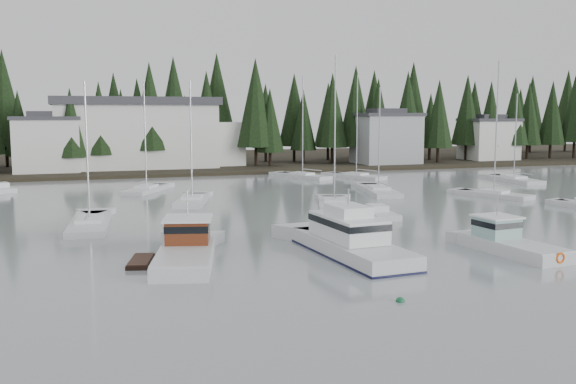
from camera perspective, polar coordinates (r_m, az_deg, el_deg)
name	(u,v)px	position (r m, az deg, el deg)	size (l,w,h in m)	color
ground	(475,349)	(26.17, 16.27, -13.25)	(260.00, 260.00, 0.00)	gray
far_shore_land	(158,163)	(118.27, -11.49, 2.54)	(240.00, 54.00, 1.00)	black
conifer_treeline	(166,168)	(107.39, -10.77, 2.12)	(200.00, 22.00, 20.00)	black
house_west	(47,143)	(99.24, -20.65, 4.09)	(9.54, 7.42, 8.75)	silver
house_east_a	(386,137)	(110.25, 8.71, 4.84)	(10.60, 8.48, 9.25)	#999EA0
house_east_b	(489,138)	(123.49, 17.43, 4.59)	(9.54, 7.42, 8.25)	silver
harbor_inn	(150,134)	(103.08, -12.20, 5.10)	(29.50, 11.50, 10.90)	silver
lobster_boat_brown	(185,252)	(39.60, -9.17, -5.32)	(6.35, 10.10, 4.75)	silver
cabin_cruiser_center	(351,244)	(40.87, 5.59, -4.60)	(4.26, 11.53, 4.86)	silver
lobster_boat_teal	(508,245)	(43.86, 19.00, -4.45)	(3.39, 7.97, 4.32)	silver
sailboat_0	(192,202)	(64.96, -8.51, -0.91)	(5.15, 9.07, 12.69)	silver
sailboat_1	(378,192)	(73.27, 8.03, -0.02)	(5.28, 11.34, 12.37)	silver
sailboat_4	(334,205)	(62.20, 4.13, -1.18)	(5.68, 8.90, 14.95)	silver
sailboat_5	(147,191)	(75.29, -12.46, 0.09)	(6.36, 8.61, 13.21)	silver
sailboat_6	(356,177)	(89.31, 6.09, 1.29)	(6.00, 9.22, 14.66)	silver
sailboat_7	(494,196)	(72.29, 17.82, -0.34)	(5.55, 8.53, 14.93)	silver
sailboat_8	(90,226)	(53.35, -17.20, -2.89)	(3.89, 10.86, 11.97)	silver
sailboat_10	(514,181)	(89.88, 19.42, 0.95)	(3.51, 10.11, 12.03)	silver
sailboat_13	(303,177)	(89.33, 1.30, 1.33)	(6.02, 9.56, 14.67)	silver
runabout_1	(377,215)	(56.48, 7.93, -2.02)	(2.76, 6.14, 1.42)	silver
runabout_3	(1,190)	(80.74, -24.12, 0.14)	(3.73, 5.47, 1.42)	silver
mooring_buoy_green	(400,302)	(31.51, 9.94, -9.58)	(0.44, 0.44, 0.44)	#145933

